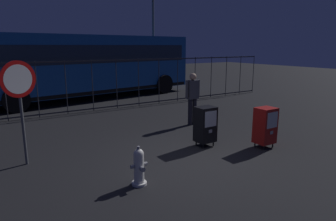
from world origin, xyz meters
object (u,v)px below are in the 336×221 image
(fire_hydrant, at_px, (139,167))
(street_light_near_left, at_px, (153,10))
(stop_sign, at_px, (19,91))
(pedestrian, at_px, (193,96))
(bus_near, at_px, (89,63))
(newspaper_box_secondary, at_px, (265,125))
(bus_far, at_px, (29,60))
(newspaper_box_primary, at_px, (205,124))

(fire_hydrant, height_order, street_light_near_left, street_light_near_left)
(stop_sign, relative_size, street_light_near_left, 0.28)
(fire_hydrant, height_order, pedestrian, pedestrian)
(pedestrian, distance_m, bus_near, 6.87)
(bus_near, relative_size, street_light_near_left, 1.33)
(newspaper_box_secondary, bearing_deg, pedestrian, 93.67)
(bus_far, xyz_separation_m, street_light_near_left, (6.79, -2.32, 2.91))
(newspaper_box_primary, bearing_deg, bus_near, 91.10)
(stop_sign, bearing_deg, pedestrian, 8.67)
(newspaper_box_secondary, distance_m, pedestrian, 2.81)
(newspaper_box_secondary, bearing_deg, fire_hydrant, -177.33)
(fire_hydrant, xyz_separation_m, stop_sign, (-1.62, 2.18, 1.25))
(stop_sign, height_order, street_light_near_left, street_light_near_left)
(stop_sign, height_order, pedestrian, stop_sign)
(fire_hydrant, distance_m, newspaper_box_primary, 2.66)
(newspaper_box_primary, distance_m, newspaper_box_secondary, 1.49)
(stop_sign, height_order, bus_near, bus_near)
(newspaper_box_secondary, distance_m, bus_far, 14.31)
(fire_hydrant, distance_m, bus_far, 14.09)
(bus_far, bearing_deg, street_light_near_left, -11.40)
(bus_near, height_order, street_light_near_left, street_light_near_left)
(newspaper_box_primary, xyz_separation_m, bus_far, (-2.21, 12.96, 1.14))
(newspaper_box_primary, xyz_separation_m, bus_near, (-0.17, 8.61, 1.14))
(stop_sign, distance_m, bus_near, 8.44)
(bus_far, bearing_deg, newspaper_box_primary, -72.84)
(street_light_near_left, bearing_deg, stop_sign, -132.13)
(stop_sign, distance_m, street_light_near_left, 13.20)
(stop_sign, relative_size, bus_near, 0.21)
(newspaper_box_primary, relative_size, pedestrian, 0.61)
(street_light_near_left, bearing_deg, bus_far, 161.13)
(newspaper_box_primary, xyz_separation_m, stop_sign, (-4.04, 1.11, 1.03))
(newspaper_box_primary, height_order, newspaper_box_secondary, same)
(newspaper_box_secondary, relative_size, stop_sign, 0.46)
(fire_hydrant, bearing_deg, newspaper_box_primary, 23.62)
(fire_hydrant, height_order, stop_sign, stop_sign)
(newspaper_box_secondary, bearing_deg, bus_near, 98.12)
(newspaper_box_secondary, bearing_deg, newspaper_box_primary, 143.14)
(newspaper_box_secondary, xyz_separation_m, pedestrian, (-0.18, 2.78, 0.38))
(bus_far, height_order, street_light_near_left, street_light_near_left)
(stop_sign, xyz_separation_m, street_light_near_left, (8.62, 9.53, 3.02))
(pedestrian, bearing_deg, fire_hydrant, -139.43)
(pedestrian, bearing_deg, bus_near, 99.94)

